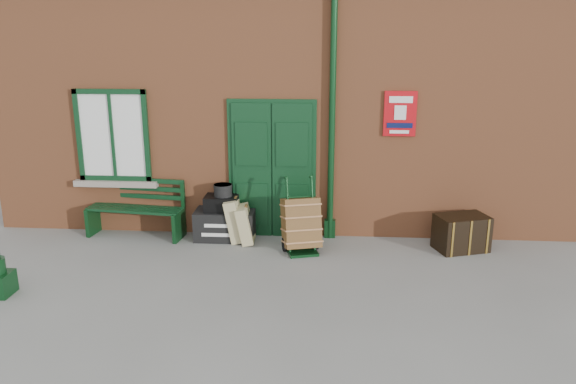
# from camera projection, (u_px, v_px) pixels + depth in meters

# --- Properties ---
(ground) EXTENTS (80.00, 80.00, 0.00)m
(ground) POSITION_uv_depth(u_px,v_px,m) (283.00, 271.00, 7.95)
(ground) COLOR gray
(ground) RESTS_ON ground
(station_building) EXTENTS (10.30, 4.30, 4.36)m
(station_building) POSITION_uv_depth(u_px,v_px,m) (298.00, 92.00, 10.71)
(station_building) COLOR #B06139
(station_building) RESTS_ON ground
(bench) EXTENTS (1.62, 0.67, 0.98)m
(bench) POSITION_uv_depth(u_px,v_px,m) (137.00, 206.00, 9.27)
(bench) COLOR #0D3218
(bench) RESTS_ON ground
(houdini_trunk) EXTENTS (0.97, 0.54, 0.48)m
(houdini_trunk) POSITION_uv_depth(u_px,v_px,m) (225.00, 224.00, 9.16)
(houdini_trunk) COLOR black
(houdini_trunk) RESTS_ON ground
(strongbox) EXTENTS (0.53, 0.39, 0.24)m
(strongbox) POSITION_uv_depth(u_px,v_px,m) (222.00, 203.00, 9.07)
(strongbox) COLOR black
(strongbox) RESTS_ON houdini_trunk
(hatbox) EXTENTS (0.29, 0.29, 0.19)m
(hatbox) POSITION_uv_depth(u_px,v_px,m) (223.00, 190.00, 9.00)
(hatbox) COLOR black
(hatbox) RESTS_ON strongbox
(suitcase_back) EXTENTS (0.34, 0.50, 0.71)m
(suitcase_back) POSITION_uv_depth(u_px,v_px,m) (235.00, 219.00, 9.06)
(suitcase_back) COLOR tan
(suitcase_back) RESTS_ON ground
(suitcase_front) EXTENTS (0.31, 0.45, 0.61)m
(suitcase_front) POSITION_uv_depth(u_px,v_px,m) (245.00, 224.00, 8.97)
(suitcase_front) COLOR tan
(suitcase_front) RESTS_ON ground
(porter_trolley) EXTENTS (0.68, 0.72, 1.13)m
(porter_trolley) POSITION_uv_depth(u_px,v_px,m) (301.00, 224.00, 8.59)
(porter_trolley) COLOR #0C3316
(porter_trolley) RESTS_ON ground
(dark_trunk) EXTENTS (0.88, 0.72, 0.55)m
(dark_trunk) POSITION_uv_depth(u_px,v_px,m) (461.00, 233.00, 8.68)
(dark_trunk) COLOR black
(dark_trunk) RESTS_ON ground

